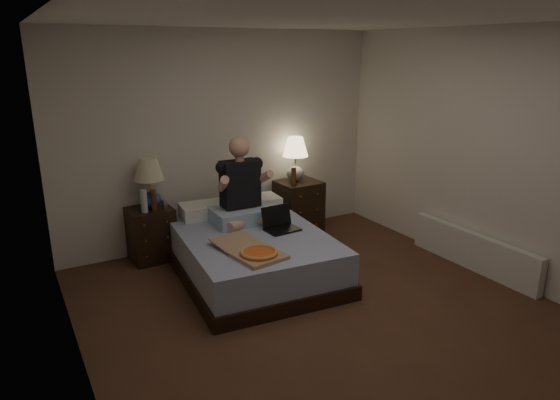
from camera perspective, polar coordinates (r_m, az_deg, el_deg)
floor at (r=4.54m, az=5.78°, el=-13.26°), size 4.00×4.50×0.00m
ceiling at (r=3.93m, az=6.92°, el=20.09°), size 4.00×4.50×0.00m
wall_back at (r=5.98m, az=-6.45°, el=6.96°), size 4.00×0.00×2.50m
wall_left at (r=3.35m, az=-22.75°, el=-2.29°), size 0.00×4.50×2.50m
wall_right at (r=5.45m, az=23.69°, el=4.66°), size 0.00×4.50×2.50m
bed at (r=5.21m, az=-3.18°, el=-6.17°), size 1.55×1.97×0.46m
nightstand_left at (r=5.74m, az=-14.49°, el=-3.78°), size 0.48×0.44×0.60m
nightstand_right at (r=6.38m, az=2.13°, el=-0.78°), size 0.53×0.48×0.67m
lamp_left at (r=5.57m, az=-14.67°, el=1.85°), size 0.36×0.36×0.56m
lamp_right at (r=6.26m, az=1.77°, el=4.69°), size 0.41×0.41×0.56m
water_bottle at (r=5.49m, az=-15.27°, el=-0.11°), size 0.07×0.07×0.25m
soda_can at (r=5.60m, az=-13.03°, el=-0.39°), size 0.07×0.07×0.10m
beer_bottle_left at (r=5.52m, az=-14.23°, el=-0.04°), size 0.06×0.06×0.23m
beer_bottle_right at (r=6.07m, az=1.57°, el=2.69°), size 0.06×0.06×0.23m
person at (r=5.32m, az=-4.38°, el=2.22°), size 0.67×0.53×0.93m
laptop at (r=5.15m, az=0.29°, el=-2.25°), size 0.36×0.30×0.24m
pizza_box at (r=4.52m, az=-2.40°, el=-6.15°), size 0.51×0.81×0.08m
radiator at (r=5.75m, az=21.18°, el=-5.43°), size 0.10×1.60×0.40m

